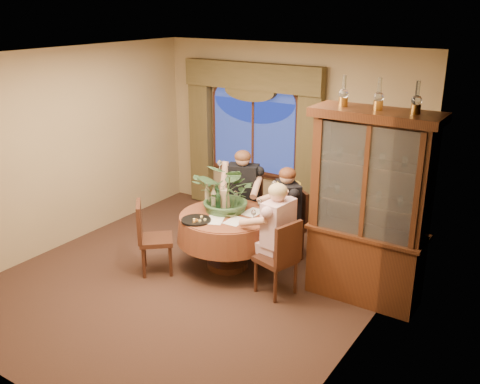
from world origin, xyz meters
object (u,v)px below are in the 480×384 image
Objects in this scene: wine_bottle_2 at (207,195)px; wine_bottle_3 at (214,199)px; oil_lamp_center at (379,94)px; person_back at (243,196)px; dining_table at (227,241)px; stoneware_vase at (225,200)px; chair_front_left at (156,238)px; oil_lamp_left at (344,91)px; wine_bottle_0 at (217,194)px; oil_lamp_right at (417,97)px; centerpiece_plant at (229,168)px; chair_back at (245,209)px; chair_back_right at (286,225)px; china_cabinet at (369,209)px; person_pink at (278,236)px; person_scarf at (288,215)px; wine_bottle_1 at (218,201)px; olive_bowl at (230,215)px; chair_right at (276,257)px.

wine_bottle_2 is 1.00× the size of wine_bottle_3.
person_back is (-2.10, 0.62, -1.76)m from oil_lamp_center.
dining_table is 4.56× the size of stoneware_vase.
stoneware_vase is (0.59, 0.72, 0.42)m from chair_front_left.
oil_lamp_left is 2.31m from wine_bottle_0.
centerpiece_plant is (-2.27, -0.09, -1.11)m from oil_lamp_right.
chair_back is 0.80m from wine_bottle_0.
china_cabinet is at bearing -162.30° from chair_back_right.
person_pink reaches higher than person_scarf.
chair_back_right is 0.95m from stoneware_vase.
dining_table is 1.39× the size of chair_back.
oil_lamp_center is 2.93m from chair_back.
centerpiece_plant is at bearing 98.11° from chair_front_left.
china_cabinet reaches higher than chair_back_right.
centerpiece_plant reaches higher than chair_back_right.
china_cabinet is 1.53m from chair_back_right.
person_pink is 1.45m from person_back.
chair_back is 2.91× the size of wine_bottle_1.
oil_lamp_right is at bearing 4.48° from wine_bottle_3.
wine_bottle_2 is (-1.20, 0.18, 0.24)m from person_pink.
wine_bottle_3 is at bearing 154.04° from wine_bottle_1.
wine_bottle_1 is at bearing 84.97° from chair_back_right.
olive_bowl is at bearing 93.65° from chair_back.
person_scarf is 4.05× the size of wine_bottle_1.
chair_back_right is 2.91× the size of wine_bottle_0.
centerpiece_plant reaches higher than person_pink.
chair_right is at bearing 148.53° from chair_back_right.
olive_bowl is 0.43× the size of wine_bottle_1.
oil_lamp_center reaches higher than chair_back.
dining_table is 3.92× the size of oil_lamp_right.
olive_bowl is (-0.74, 0.06, 0.10)m from person_pink.
stoneware_vase is at bearing -177.14° from oil_lamp_right.
china_cabinet is 1.31m from oil_lamp_center.
dining_table is 0.54m from stoneware_vase.
person_back reaches higher than wine_bottle_1.
person_scarf is at bearing 35.74° from chair_right.
person_scarf is 1.04m from centerpiece_plant.
wine_bottle_0 is (-2.12, -0.03, -0.23)m from china_cabinet.
oil_lamp_left is 2.16m from olive_bowl.
china_cabinet is 7.79× the size of stoneware_vase.
chair_front_left reaches higher than dining_table.
chair_front_left is 2.91× the size of wine_bottle_1.
oil_lamp_left reaches higher than person_pink.
person_back is (-2.10, 0.62, -0.44)m from china_cabinet.
centerpiece_plant reaches higher than wine_bottle_1.
oil_lamp_right is at bearing 0.00° from oil_lamp_center.
centerpiece_plant is at bearing -14.11° from wine_bottle_0.
wine_bottle_1 is (-0.94, 0.07, 0.24)m from person_pink.
person_pink is at bearing -14.52° from wine_bottle_0.
oil_lamp_right is (0.79, 0.00, 0.00)m from oil_lamp_left.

